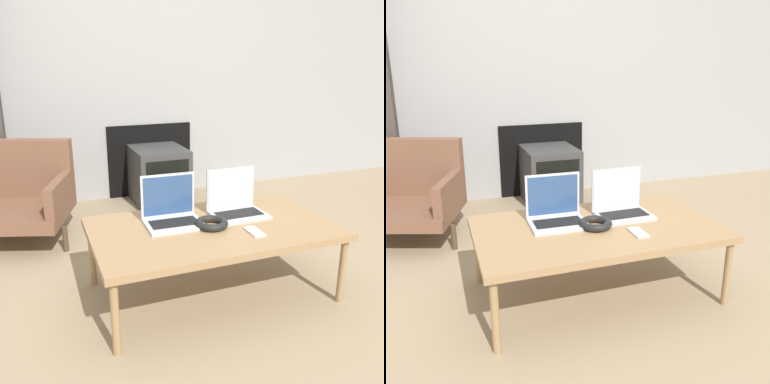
{
  "view_description": "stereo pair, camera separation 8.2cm",
  "coord_description": "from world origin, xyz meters",
  "views": [
    {
      "loc": [
        -0.83,
        -1.69,
        1.22
      ],
      "look_at": [
        0.0,
        0.48,
        0.48
      ],
      "focal_mm": 40.0,
      "sensor_mm": 36.0,
      "label": 1
    },
    {
      "loc": [
        -0.76,
        -1.72,
        1.22
      ],
      "look_at": [
        0.0,
        0.48,
        0.48
      ],
      "focal_mm": 40.0,
      "sensor_mm": 36.0,
      "label": 2
    }
  ],
  "objects": [
    {
      "name": "laptop_right",
      "position": [
        0.19,
        0.3,
        0.45
      ],
      "size": [
        0.3,
        0.23,
        0.25
      ],
      "rotation": [
        0.0,
        0.0,
        0.02
      ],
      "color": "#B2B2B7",
      "rests_on": "table"
    },
    {
      "name": "tv",
      "position": [
        0.17,
        1.73,
        0.24
      ],
      "size": [
        0.44,
        0.52,
        0.48
      ],
      "color": "#383838",
      "rests_on": "ground_plane"
    },
    {
      "name": "phone",
      "position": [
        0.16,
        0.02,
        0.39
      ],
      "size": [
        0.06,
        0.13,
        0.01
      ],
      "color": "silver",
      "rests_on": "table"
    },
    {
      "name": "armchair",
      "position": [
        -0.93,
        1.34,
        0.33
      ],
      "size": [
        0.8,
        0.79,
        0.66
      ],
      "rotation": [
        0.0,
        0.0,
        -0.33
      ],
      "color": "brown",
      "rests_on": "ground_plane"
    },
    {
      "name": "table",
      "position": [
        0.0,
        0.18,
        0.36
      ],
      "size": [
        1.24,
        0.72,
        0.39
      ],
      "color": "#9E7A51",
      "rests_on": "ground_plane"
    },
    {
      "name": "wall_back",
      "position": [
        0.0,
        2.03,
        1.29
      ],
      "size": [
        7.0,
        0.08,
        2.6
      ],
      "color": "#999999",
      "rests_on": "ground_plane"
    },
    {
      "name": "ground_plane",
      "position": [
        0.0,
        0.0,
        0.0
      ],
      "size": [
        14.0,
        14.0,
        0.0
      ],
      "primitive_type": "plane",
      "color": "#998466"
    },
    {
      "name": "laptop_left",
      "position": [
        -0.18,
        0.3,
        0.45
      ],
      "size": [
        0.3,
        0.23,
        0.25
      ],
      "rotation": [
        0.0,
        0.0,
        -0.03
      ],
      "color": "silver",
      "rests_on": "table"
    },
    {
      "name": "headphones",
      "position": [
        -0.01,
        0.17,
        0.41
      ],
      "size": [
        0.17,
        0.17,
        0.04
      ],
      "color": "black",
      "rests_on": "table"
    }
  ]
}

